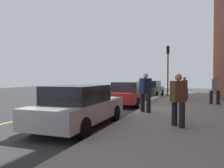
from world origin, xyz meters
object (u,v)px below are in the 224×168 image
object	(u,v)px
parked_car_red	(129,93)
pedestrian_burgundy_coat	(184,87)
parked_car_green	(150,89)
pedestrian_navy_coat	(146,91)
traffic_light_pole	(168,62)
pedestrian_brown_coat	(178,99)
pedestrian_grey_coat	(215,89)
rolling_suitcase	(185,94)
parked_car_silver	(80,106)

from	to	relation	value
parked_car_red	pedestrian_burgundy_coat	size ratio (longest dim) A/B	2.76
parked_car_green	pedestrian_navy_coat	distance (m)	10.39
pedestrian_burgundy_coat	pedestrian_navy_coat	world-z (taller)	pedestrian_navy_coat
parked_car_green	traffic_light_pole	size ratio (longest dim) A/B	1.03
parked_car_green	pedestrian_brown_coat	bearing A→B (deg)	-165.18
pedestrian_navy_coat	traffic_light_pole	world-z (taller)	traffic_light_pole
pedestrian_navy_coat	pedestrian_grey_coat	bearing A→B (deg)	-36.03
rolling_suitcase	pedestrian_navy_coat	bearing A→B (deg)	169.43
parked_car_silver	rolling_suitcase	size ratio (longest dim) A/B	4.76
pedestrian_brown_coat	parked_car_green	bearing A→B (deg)	14.82
pedestrian_brown_coat	parked_car_silver	bearing A→B (deg)	100.29
parked_car_red	rolling_suitcase	xyz separation A→B (m)	(4.33, -3.28, -0.29)
traffic_light_pole	rolling_suitcase	size ratio (longest dim) A/B	4.58
pedestrian_burgundy_coat	pedestrian_navy_coat	bearing A→B (deg)	168.77
parked_car_red	parked_car_green	world-z (taller)	same
pedestrian_grey_coat	rolling_suitcase	distance (m)	3.79
parked_car_red	pedestrian_navy_coat	distance (m)	3.95
parked_car_silver	pedestrian_grey_coat	bearing A→B (deg)	-32.55
parked_car_red	traffic_light_pole	bearing A→B (deg)	-13.60
pedestrian_navy_coat	pedestrian_brown_coat	bearing A→B (deg)	-147.96
pedestrian_navy_coat	rolling_suitcase	world-z (taller)	pedestrian_navy_coat
parked_car_silver	traffic_light_pole	distance (m)	13.96
traffic_light_pole	pedestrian_navy_coat	bearing A→B (deg)	-179.14
pedestrian_grey_coat	rolling_suitcase	size ratio (longest dim) A/B	1.80
parked_car_green	pedestrian_brown_coat	world-z (taller)	pedestrian_brown_coat
pedestrian_grey_coat	pedestrian_brown_coat	bearing A→B (deg)	167.17
parked_car_green	rolling_suitcase	xyz separation A→B (m)	(-2.42, -3.20, -0.29)
pedestrian_brown_coat	pedestrian_grey_coat	world-z (taller)	pedestrian_grey_coat
pedestrian_navy_coat	parked_car_silver	bearing A→B (deg)	152.77
parked_car_silver	pedestrian_grey_coat	distance (m)	9.35
traffic_light_pole	rolling_suitcase	xyz separation A→B (m)	(-2.55, -1.61, -2.74)
parked_car_green	pedestrian_brown_coat	xyz separation A→B (m)	(-12.92, -3.42, 0.33)
parked_car_green	pedestrian_navy_coat	size ratio (longest dim) A/B	2.52
parked_car_green	pedestrian_burgundy_coat	xyz separation A→B (m)	(-2.97, -3.18, 0.29)
parked_car_silver	rolling_suitcase	distance (m)	11.55
parked_car_green	traffic_light_pole	world-z (taller)	traffic_light_pole
traffic_light_pole	rolling_suitcase	world-z (taller)	traffic_light_pole
pedestrian_brown_coat	traffic_light_pole	xyz separation A→B (m)	(13.04, 1.83, 2.13)
parked_car_silver	traffic_light_pole	world-z (taller)	traffic_light_pole
parked_car_red	parked_car_green	xyz separation A→B (m)	(6.75, -0.08, -0.00)
traffic_light_pole	pedestrian_grey_coat	bearing A→B (deg)	-148.89
parked_car_silver	parked_car_red	size ratio (longest dim) A/B	1.02
pedestrian_burgundy_coat	rolling_suitcase	xyz separation A→B (m)	(0.55, -0.01, -0.58)
parked_car_silver	rolling_suitcase	world-z (taller)	parked_car_silver
parked_car_silver	parked_car_red	distance (m)	6.78
parked_car_red	parked_car_green	distance (m)	6.75
pedestrian_grey_coat	parked_car_silver	bearing A→B (deg)	147.45
parked_car_green	pedestrian_burgundy_coat	distance (m)	4.37
parked_car_green	rolling_suitcase	distance (m)	4.02
pedestrian_grey_coat	rolling_suitcase	world-z (taller)	pedestrian_grey_coat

